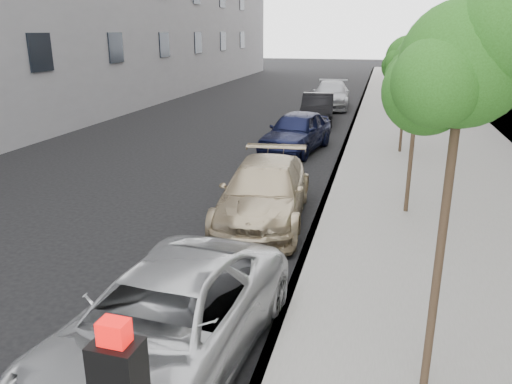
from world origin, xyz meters
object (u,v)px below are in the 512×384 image
at_px(tree_near, 466,65).
at_px(tree_mid, 421,63).
at_px(minivan, 164,324).
at_px(suv, 264,192).
at_px(sedan_black, 318,108).
at_px(sedan_blue, 297,131).
at_px(tree_far, 409,58).
at_px(sedan_rear, 331,95).

distance_m(tree_near, tree_mid, 6.51).
bearing_deg(minivan, suv, 94.75).
height_order(tree_near, minivan, tree_near).
bearing_deg(sedan_black, sedan_blue, -94.83).
distance_m(sedan_blue, sedan_black, 6.24).
bearing_deg(tree_mid, tree_far, 90.00).
bearing_deg(sedan_rear, suv, -91.73).
xyz_separation_m(tree_far, minivan, (-3.33, -13.27, -2.76)).
bearing_deg(sedan_blue, suv, -76.73).
xyz_separation_m(minivan, suv, (0.00, 5.72, 0.02)).
bearing_deg(suv, tree_far, 61.39).
distance_m(tree_mid, minivan, 8.10).
distance_m(minivan, suv, 5.72).
bearing_deg(tree_far, sedan_black, 122.50).
relative_size(minivan, sedan_rear, 0.94).
bearing_deg(tree_mid, minivan, -116.18).
xyz_separation_m(suv, sedan_blue, (-0.46, 7.29, 0.05)).
distance_m(tree_mid, suv, 4.57).
bearing_deg(tree_near, tree_far, 90.00).
bearing_deg(tree_far, suv, -113.79).
relative_size(tree_near, sedan_rear, 0.91).
bearing_deg(suv, minivan, -94.82).
xyz_separation_m(sedan_blue, sedan_rear, (0.08, 11.56, 0.01)).
relative_size(tree_far, suv, 0.88).
xyz_separation_m(tree_near, sedan_rear, (-3.71, 24.31, -3.25)).
xyz_separation_m(sedan_black, sedan_rear, (0.10, 5.32, 0.04)).
bearing_deg(minivan, sedan_rear, 95.65).
xyz_separation_m(tree_near, suv, (-3.33, 5.45, -3.30)).
bearing_deg(tree_near, sedan_blue, 106.57).
bearing_deg(sedan_rear, tree_near, -84.22).
distance_m(tree_near, suv, 7.19).
bearing_deg(sedan_blue, sedan_rear, 99.24).
bearing_deg(minivan, tree_far, 80.67).
bearing_deg(tree_far, minivan, -104.08).
bearing_deg(suv, tree_mid, 12.64).
distance_m(tree_far, minivan, 13.95).
height_order(minivan, sedan_black, sedan_black).
relative_size(tree_near, suv, 0.98).
bearing_deg(tree_mid, suv, -162.54).
height_order(tree_near, sedan_blue, tree_near).
bearing_deg(suv, sedan_black, 87.24).
bearing_deg(tree_far, sedan_blue, -176.15).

